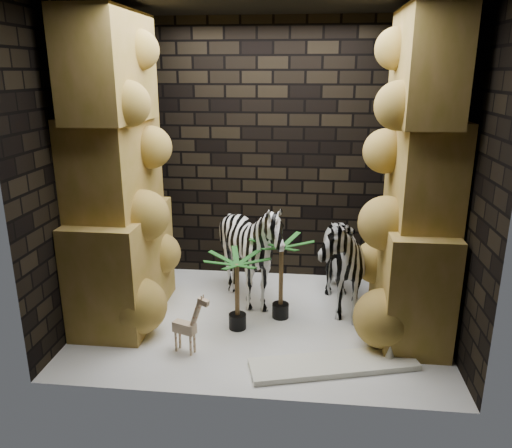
# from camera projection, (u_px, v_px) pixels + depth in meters

# --- Properties ---
(floor) EXTENTS (3.50, 3.50, 0.00)m
(floor) POSITION_uv_depth(u_px,v_px,m) (261.00, 321.00, 5.04)
(floor) COLOR white
(floor) RESTS_ON ground
(wall_back) EXTENTS (3.50, 0.00, 3.50)m
(wall_back) POSITION_uv_depth(u_px,v_px,m) (272.00, 153.00, 5.79)
(wall_back) COLOR black
(wall_back) RESTS_ON ground
(wall_front) EXTENTS (3.50, 0.00, 3.50)m
(wall_front) POSITION_uv_depth(u_px,v_px,m) (243.00, 211.00, 3.41)
(wall_front) COLOR black
(wall_front) RESTS_ON ground
(wall_left) EXTENTS (0.00, 3.00, 3.00)m
(wall_left) POSITION_uv_depth(u_px,v_px,m) (80.00, 171.00, 4.78)
(wall_left) COLOR black
(wall_left) RESTS_ON ground
(wall_right) EXTENTS (0.00, 3.00, 3.00)m
(wall_right) POSITION_uv_depth(u_px,v_px,m) (458.00, 179.00, 4.42)
(wall_right) COLOR black
(wall_right) RESTS_ON ground
(rock_pillar_left) EXTENTS (0.68, 1.30, 3.00)m
(rock_pillar_left) POSITION_uv_depth(u_px,v_px,m) (115.00, 172.00, 4.75)
(rock_pillar_left) COLOR tan
(rock_pillar_left) RESTS_ON floor
(rock_pillar_right) EXTENTS (0.58, 1.25, 3.00)m
(rock_pillar_right) POSITION_uv_depth(u_px,v_px,m) (419.00, 178.00, 4.45)
(rock_pillar_right) COLOR tan
(rock_pillar_right) RESTS_ON floor
(zebra_right) EXTENTS (0.81, 1.21, 1.32)m
(zebra_right) POSITION_uv_depth(u_px,v_px,m) (333.00, 249.00, 5.14)
(zebra_right) COLOR white
(zebra_right) RESTS_ON floor
(zebra_left) EXTENTS (1.19, 1.37, 1.10)m
(zebra_left) POSITION_uv_depth(u_px,v_px,m) (251.00, 257.00, 5.23)
(zebra_left) COLOR white
(zebra_left) RESTS_ON floor
(giraffe_toy) EXTENTS (0.33, 0.21, 0.61)m
(giraffe_toy) POSITION_uv_depth(u_px,v_px,m) (184.00, 321.00, 4.40)
(giraffe_toy) COLOR beige
(giraffe_toy) RESTS_ON floor
(palm_front) EXTENTS (0.36, 0.36, 0.86)m
(palm_front) POSITION_uv_depth(u_px,v_px,m) (281.00, 278.00, 4.99)
(palm_front) COLOR #1E4F17
(palm_front) RESTS_ON floor
(palm_back) EXTENTS (0.36, 0.36, 0.77)m
(palm_back) POSITION_uv_depth(u_px,v_px,m) (237.00, 292.00, 4.78)
(palm_back) COLOR #1E4F17
(palm_back) RESTS_ON floor
(surfboard) EXTENTS (1.47, 0.72, 0.05)m
(surfboard) POSITION_uv_depth(u_px,v_px,m) (334.00, 364.00, 4.24)
(surfboard) COLOR white
(surfboard) RESTS_ON floor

